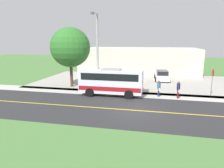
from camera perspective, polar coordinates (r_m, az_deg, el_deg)
ground_plane at (r=17.27m, az=6.14°, el=-7.32°), size 120.00×120.00×0.00m
road_surface at (r=17.27m, az=6.14°, el=-7.30°), size 8.00×100.00×0.01m
sidewalk at (r=22.23m, az=7.61°, el=-2.93°), size 2.40×100.00×0.01m
parking_lot_surface at (r=29.21m, az=14.69°, el=0.38°), size 14.00×36.00×0.01m
road_centre_line at (r=17.27m, az=6.14°, el=-7.29°), size 0.16×100.00×0.00m
shuttle_bus_front at (r=21.60m, az=-0.18°, el=0.92°), size 2.60×6.69×2.79m
pedestrian_with_bags at (r=21.54m, az=18.02°, el=-1.34°), size 0.72×0.34×1.75m
pedestrian_waiting at (r=21.69m, az=12.95°, el=-1.01°), size 0.72×0.34×1.71m
stop_sign at (r=23.33m, az=26.24°, el=1.56°), size 0.76×0.07×2.88m
street_light_pole at (r=22.02m, az=-4.18°, el=9.34°), size 1.97×0.24×8.53m
parked_car_near at (r=30.74m, az=13.74°, el=2.30°), size 4.51×2.25×1.45m
tree_curbside at (r=25.80m, az=-11.56°, el=9.98°), size 4.84×4.84×7.32m
commercial_building at (r=37.91m, az=7.56°, el=6.61°), size 10.00×20.15×4.37m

